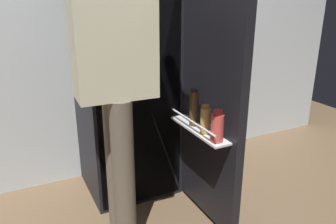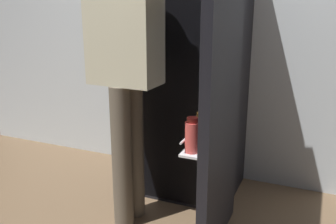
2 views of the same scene
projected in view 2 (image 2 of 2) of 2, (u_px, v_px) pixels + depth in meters
name	position (u px, v px, depth m)	size (l,w,h in m)	color
ground_plane	(166.00, 224.00, 2.36)	(5.93, 5.93, 0.00)	brown
kitchen_wall	(213.00, 1.00, 2.74)	(4.40, 0.10, 2.66)	silver
refrigerator	(199.00, 75.00, 2.52)	(0.66, 1.16, 1.72)	black
person	(127.00, 52.00, 2.12)	(0.54, 0.74, 1.76)	#665B4C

